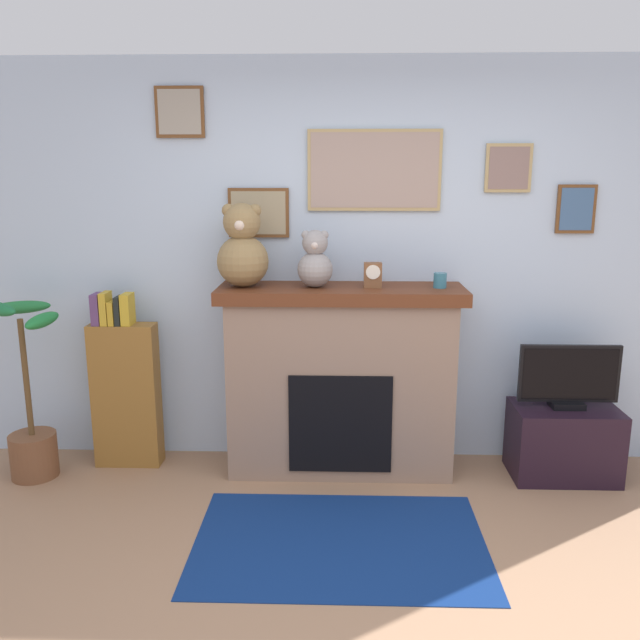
{
  "coord_description": "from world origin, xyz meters",
  "views": [
    {
      "loc": [
        -0.18,
        -2.25,
        1.89
      ],
      "look_at": [
        -0.3,
        1.72,
        0.99
      ],
      "focal_mm": 36.53,
      "sensor_mm": 36.0,
      "label": 1
    }
  ],
  "objects_px": {
    "television": "(569,378)",
    "bookshelf": "(125,388)",
    "teddy_bear_brown": "(315,262)",
    "teddy_bear_cream": "(243,250)",
    "tv_stand": "(563,442)",
    "mantel_clock": "(373,275)",
    "potted_plant": "(30,417)",
    "fireplace": "(340,379)",
    "candle_jar": "(440,280)"
  },
  "relations": [
    {
      "from": "bookshelf",
      "to": "potted_plant",
      "type": "distance_m",
      "value": 0.59
    },
    {
      "from": "television",
      "to": "teddy_bear_cream",
      "type": "bearing_deg",
      "value": 178.31
    },
    {
      "from": "potted_plant",
      "to": "tv_stand",
      "type": "bearing_deg",
      "value": 1.76
    },
    {
      "from": "potted_plant",
      "to": "teddy_bear_brown",
      "type": "relative_size",
      "value": 3.29
    },
    {
      "from": "candle_jar",
      "to": "teddy_bear_cream",
      "type": "relative_size",
      "value": 0.18
    },
    {
      "from": "fireplace",
      "to": "television",
      "type": "relative_size",
      "value": 2.47
    },
    {
      "from": "television",
      "to": "teddy_bear_cream",
      "type": "relative_size",
      "value": 1.2
    },
    {
      "from": "bookshelf",
      "to": "teddy_bear_brown",
      "type": "xyz_separation_m",
      "value": [
        1.24,
        -0.04,
        0.84
      ]
    },
    {
      "from": "bookshelf",
      "to": "mantel_clock",
      "type": "relative_size",
      "value": 7.56
    },
    {
      "from": "tv_stand",
      "to": "teddy_bear_cream",
      "type": "bearing_deg",
      "value": 178.35
    },
    {
      "from": "potted_plant",
      "to": "mantel_clock",
      "type": "xyz_separation_m",
      "value": [
        2.14,
        0.16,
        0.88
      ]
    },
    {
      "from": "bookshelf",
      "to": "teddy_bear_brown",
      "type": "height_order",
      "value": "teddy_bear_brown"
    },
    {
      "from": "teddy_bear_cream",
      "to": "television",
      "type": "bearing_deg",
      "value": -1.69
    },
    {
      "from": "television",
      "to": "teddy_bear_brown",
      "type": "distance_m",
      "value": 1.73
    },
    {
      "from": "candle_jar",
      "to": "mantel_clock",
      "type": "height_order",
      "value": "mantel_clock"
    },
    {
      "from": "tv_stand",
      "to": "teddy_bear_brown",
      "type": "bearing_deg",
      "value": 177.88
    },
    {
      "from": "tv_stand",
      "to": "mantel_clock",
      "type": "bearing_deg",
      "value": 177.32
    },
    {
      "from": "fireplace",
      "to": "teddy_bear_brown",
      "type": "bearing_deg",
      "value": -173.56
    },
    {
      "from": "fireplace",
      "to": "teddy_bear_cream",
      "type": "xyz_separation_m",
      "value": [
        -0.6,
        -0.02,
        0.83
      ]
    },
    {
      "from": "fireplace",
      "to": "potted_plant",
      "type": "bearing_deg",
      "value": -174.73
    },
    {
      "from": "teddy_bear_cream",
      "to": "candle_jar",
      "type": "bearing_deg",
      "value": 0.03
    },
    {
      "from": "fireplace",
      "to": "bookshelf",
      "type": "relative_size",
      "value": 1.31
    },
    {
      "from": "television",
      "to": "bookshelf",
      "type": "bearing_deg",
      "value": 177.94
    },
    {
      "from": "mantel_clock",
      "to": "teddy_bear_brown",
      "type": "bearing_deg",
      "value": 179.84
    },
    {
      "from": "fireplace",
      "to": "bookshelf",
      "type": "height_order",
      "value": "fireplace"
    },
    {
      "from": "teddy_bear_cream",
      "to": "teddy_bear_brown",
      "type": "height_order",
      "value": "teddy_bear_cream"
    },
    {
      "from": "fireplace",
      "to": "bookshelf",
      "type": "bearing_deg",
      "value": 179.03
    },
    {
      "from": "candle_jar",
      "to": "mantel_clock",
      "type": "xyz_separation_m",
      "value": [
        -0.41,
        -0.0,
        0.03
      ]
    },
    {
      "from": "television",
      "to": "teddy_bear_brown",
      "type": "bearing_deg",
      "value": 177.83
    },
    {
      "from": "fireplace",
      "to": "teddy_bear_brown",
      "type": "relative_size",
      "value": 4.33
    },
    {
      "from": "tv_stand",
      "to": "television",
      "type": "bearing_deg",
      "value": -90.0
    },
    {
      "from": "mantel_clock",
      "to": "teddy_bear_cream",
      "type": "height_order",
      "value": "teddy_bear_cream"
    },
    {
      "from": "potted_plant",
      "to": "teddy_bear_cream",
      "type": "xyz_separation_m",
      "value": [
        1.34,
        0.16,
        1.04
      ]
    },
    {
      "from": "candle_jar",
      "to": "fireplace",
      "type": "bearing_deg",
      "value": 178.32
    },
    {
      "from": "fireplace",
      "to": "candle_jar",
      "type": "xyz_separation_m",
      "value": [
        0.6,
        -0.02,
        0.64
      ]
    },
    {
      "from": "teddy_bear_cream",
      "to": "fireplace",
      "type": "bearing_deg",
      "value": 1.74
    },
    {
      "from": "bookshelf",
      "to": "television",
      "type": "height_order",
      "value": "bookshelf"
    },
    {
      "from": "potted_plant",
      "to": "mantel_clock",
      "type": "height_order",
      "value": "mantel_clock"
    },
    {
      "from": "teddy_bear_cream",
      "to": "tv_stand",
      "type": "bearing_deg",
      "value": -1.65
    },
    {
      "from": "teddy_bear_cream",
      "to": "teddy_bear_brown",
      "type": "xyz_separation_m",
      "value": [
        0.44,
        0.0,
        -0.07
      ]
    },
    {
      "from": "fireplace",
      "to": "teddy_bear_cream",
      "type": "bearing_deg",
      "value": -178.26
    },
    {
      "from": "mantel_clock",
      "to": "teddy_bear_brown",
      "type": "xyz_separation_m",
      "value": [
        -0.35,
        0.0,
        0.08
      ]
    },
    {
      "from": "tv_stand",
      "to": "mantel_clock",
      "type": "relative_size",
      "value": 4.21
    },
    {
      "from": "television",
      "to": "mantel_clock",
      "type": "bearing_deg",
      "value": 177.25
    },
    {
      "from": "television",
      "to": "teddy_bear_brown",
      "type": "height_order",
      "value": "teddy_bear_brown"
    },
    {
      "from": "mantel_clock",
      "to": "teddy_bear_brown",
      "type": "distance_m",
      "value": 0.36
    },
    {
      "from": "candle_jar",
      "to": "teddy_bear_cream",
      "type": "xyz_separation_m",
      "value": [
        -1.21,
        -0.0,
        0.18
      ]
    },
    {
      "from": "mantel_clock",
      "to": "potted_plant",
      "type": "bearing_deg",
      "value": -175.71
    },
    {
      "from": "tv_stand",
      "to": "candle_jar",
      "type": "bearing_deg",
      "value": 175.86
    },
    {
      "from": "tv_stand",
      "to": "candle_jar",
      "type": "height_order",
      "value": "candle_jar"
    }
  ]
}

